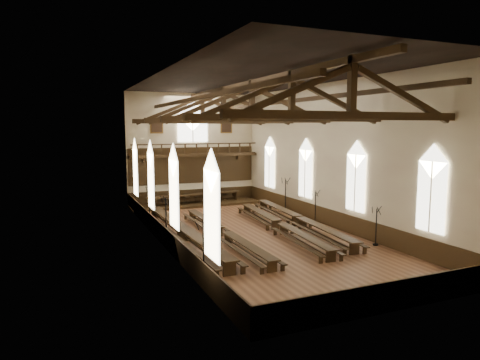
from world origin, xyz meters
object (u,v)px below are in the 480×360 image
object	(u,v)px
refectory_row_a	(183,230)
candelabrum_left_near	(204,261)
refectory_row_d	(299,219)
candelabrum_left_far	(150,212)
high_table	(195,195)
candelabrum_right_near	(376,234)
refectory_row_b	(223,232)
refectory_row_c	(280,224)
candelabrum_right_far	(285,202)
candelabrum_right_mid	(315,213)
dais	(195,204)
candelabrum_left_mid	(166,227)

from	to	relation	value
refectory_row_a	candelabrum_left_near	world-z (taller)	candelabrum_left_near
refectory_row_d	candelabrum_left_far	world-z (taller)	candelabrum_left_far
high_table	candelabrum_right_near	distance (m)	17.85
refectory_row_b	refectory_row_d	world-z (taller)	refectory_row_d
refectory_row_c	candelabrum_right_near	size ratio (longest dim) A/B	6.10
refectory_row_d	candelabrum_right_near	world-z (taller)	candelabrum_right_near
refectory_row_a	candelabrum_right_far	world-z (taller)	candelabrum_right_far
high_table	candelabrum_right_far	bearing A→B (deg)	-45.35
candelabrum_left_far	candelabrum_right_mid	xyz separation A→B (m)	(11.10, -4.49, -0.09)
refectory_row_c	candelabrum_left_near	xyz separation A→B (m)	(-7.45, -6.45, 0.31)
refectory_row_c	candelabrum_right_mid	world-z (taller)	candelabrum_right_mid
candelabrum_left_far	candelabrum_right_mid	distance (m)	11.97
refectory_row_a	candelabrum_right_near	distance (m)	11.57
refectory_row_d	candelabrum_right_near	xyz separation A→B (m)	(1.68, -5.84, 0.15)
candelabrum_right_near	high_table	bearing A→B (deg)	109.28
refectory_row_b	candelabrum_right_near	size ratio (longest dim) A/B	5.89
refectory_row_b	candelabrum_left_near	distance (m)	6.92
refectory_row_b	refectory_row_c	bearing A→B (deg)	5.05
dais	refectory_row_b	bearing A→B (deg)	-98.94
candelabrum_right_near	candelabrum_right_mid	world-z (taller)	candelabrum_right_mid
refectory_row_a	dais	xyz separation A→B (m)	(4.20, 11.20, -0.50)
dais	candelabrum_right_mid	xyz separation A→B (m)	(5.89, -10.40, 0.64)
refectory_row_c	refectory_row_a	bearing A→B (deg)	174.73
candelabrum_left_far	candelabrum_right_far	xyz separation A→B (m)	(11.10, -0.06, 0.04)
high_table	candelabrum_left_far	bearing A→B (deg)	-131.40
refectory_row_a	candelabrum_left_far	bearing A→B (deg)	100.79
candelabrum_left_far	candelabrum_right_near	bearing A→B (deg)	-44.59
high_table	candelabrum_right_far	xyz separation A→B (m)	(5.89, -5.97, -0.02)
candelabrum_left_mid	candelabrum_left_near	bearing A→B (deg)	-90.00
high_table	candelabrum_left_near	world-z (taller)	candelabrum_left_near
candelabrum_right_near	candelabrum_right_far	xyz separation A→B (m)	(0.00, 10.88, 0.17)
dais	candelabrum_right_mid	bearing A→B (deg)	-60.45
refectory_row_c	candelabrum_left_far	size ratio (longest dim) A/B	5.20
refectory_row_a	candelabrum_right_mid	world-z (taller)	candelabrum_right_mid
refectory_row_c	refectory_row_b	bearing A→B (deg)	-174.95
refectory_row_d	candelabrum_left_near	xyz separation A→B (m)	(-9.42, -7.23, 0.27)
candelabrum_left_near	candelabrum_right_mid	distance (m)	13.59
high_table	candelabrum_right_mid	size ratio (longest dim) A/B	3.64
refectory_row_d	candelabrum_right_mid	bearing A→B (deg)	20.04
dais	candelabrum_left_mid	world-z (taller)	candelabrum_left_mid
refectory_row_a	candelabrum_right_far	bearing A→B (deg)	27.40
refectory_row_c	candelabrum_right_mid	bearing A→B (deg)	20.92
candelabrum_left_far	high_table	bearing A→B (deg)	48.60
refectory_row_c	candelabrum_right_near	bearing A→B (deg)	-54.18
candelabrum_right_mid	dais	bearing A→B (deg)	119.55
candelabrum_left_near	candelabrum_left_mid	size ratio (longest dim) A/B	0.97
refectory_row_a	candelabrum_left_mid	xyz separation A→B (m)	(-1.01, 0.24, 0.26)
refectory_row_b	refectory_row_a	bearing A→B (deg)	157.18
candelabrum_right_mid	candelabrum_right_near	bearing A→B (deg)	-90.00
high_table	candelabrum_left_far	xyz separation A→B (m)	(-5.21, -5.91, -0.07)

